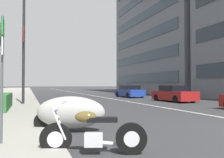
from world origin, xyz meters
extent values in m
cube|color=silver|center=(35.00, 0.00, 0.00)|extent=(110.00, 0.16, 0.01)
cylinder|color=black|center=(0.33, 7.68, 0.33)|extent=(0.32, 0.67, 0.67)
cylinder|color=silver|center=(0.33, 7.68, 0.33)|extent=(0.23, 0.36, 0.33)
cylinder|color=black|center=(-0.17, 6.16, 0.33)|extent=(0.32, 0.67, 0.67)
cylinder|color=silver|center=(-0.17, 6.16, 0.33)|extent=(0.23, 0.36, 0.33)
cube|color=silver|center=(0.08, 6.92, 0.32)|extent=(0.37, 0.44, 0.28)
cube|color=black|center=(0.03, 6.75, 0.73)|extent=(0.41, 0.68, 0.10)
ellipsoid|color=brown|center=(0.13, 7.08, 0.79)|extent=(0.37, 0.51, 0.24)
cylinder|color=silver|center=(0.24, 7.62, 0.64)|extent=(0.14, 0.31, 0.64)
cylinder|color=silver|center=(0.37, 7.58, 0.64)|extent=(0.14, 0.31, 0.64)
cylinder|color=silver|center=(0.28, 7.53, 1.09)|extent=(0.58, 0.22, 0.04)
sphere|color=silver|center=(0.34, 7.70, 0.97)|extent=(0.14, 0.14, 0.14)
cylinder|color=silver|center=(0.13, 6.61, 0.20)|extent=(0.30, 0.68, 0.16)
ellipsoid|color=#9E9E99|center=(2.64, 6.98, 0.61)|extent=(1.58, 2.30, 1.00)
cylinder|color=black|center=(2.98, 7.77, 0.30)|extent=(0.34, 0.59, 0.60)
cube|color=maroon|center=(12.82, -3.75, 0.53)|extent=(4.36, 2.03, 0.76)
cube|color=black|center=(12.86, -3.75, 1.16)|extent=(2.09, 1.79, 0.50)
cylinder|color=black|center=(14.20, -2.84, 0.31)|extent=(0.63, 0.24, 0.62)
cylinder|color=black|center=(14.27, -4.54, 0.31)|extent=(0.63, 0.24, 0.62)
cylinder|color=black|center=(11.37, -2.95, 0.31)|extent=(0.63, 0.24, 0.62)
cylinder|color=black|center=(11.44, -4.65, 0.31)|extent=(0.63, 0.24, 0.62)
cube|color=navy|center=(20.75, -3.02, 0.53)|extent=(4.53, 2.02, 0.76)
cube|color=black|center=(20.72, -3.02, 1.15)|extent=(2.34, 1.79, 0.49)
cylinder|color=black|center=(22.19, -2.11, 0.31)|extent=(0.63, 0.24, 0.62)
cylinder|color=black|center=(22.25, -3.82, 0.31)|extent=(0.63, 0.24, 0.62)
cylinder|color=black|center=(19.25, -2.22, 0.31)|extent=(0.63, 0.24, 0.62)
cylinder|color=black|center=(19.31, -3.92, 0.31)|extent=(0.63, 0.24, 0.62)
cylinder|color=#47494C|center=(1.11, 8.80, 1.60)|extent=(0.06, 0.06, 2.89)
cube|color=#1E8C33|center=(1.11, 8.78, 2.79)|extent=(0.32, 0.02, 0.40)
cube|color=silver|center=(1.11, 8.78, 2.34)|extent=(0.32, 0.02, 0.40)
cylinder|color=#232326|center=(12.77, 8.55, 4.40)|extent=(0.18, 0.18, 8.49)
cube|color=#B21E23|center=(12.42, 8.55, 4.92)|extent=(0.56, 0.03, 1.10)
cube|color=#B21E23|center=(13.12, 8.55, 4.92)|extent=(0.56, 0.03, 1.10)
cube|color=slate|center=(30.54, -18.15, 15.77)|extent=(23.14, 17.35, 31.53)
cube|color=#384756|center=(30.54, -9.43, 2.52)|extent=(20.83, 0.08, 1.50)
cube|color=#384756|center=(30.54, -9.43, 5.91)|extent=(20.83, 0.08, 1.50)
cube|color=#384756|center=(30.54, -9.43, 9.30)|extent=(20.83, 0.08, 1.50)
cube|color=#384756|center=(30.54, -9.43, 12.69)|extent=(20.83, 0.08, 1.50)
camera|label=1|loc=(-4.77, 8.24, 1.47)|focal=37.90mm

